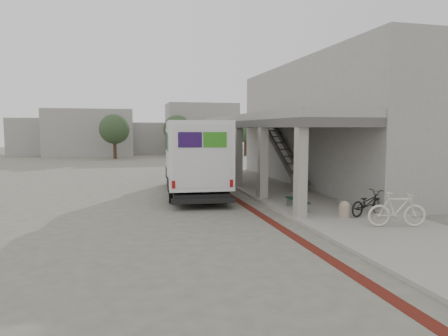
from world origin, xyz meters
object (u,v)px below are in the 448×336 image
object	(u,v)px
fedex_truck	(194,156)
bicycle_cream	(397,210)
bicycle_black	(368,203)
bench	(298,202)
utility_cabinet	(297,183)

from	to	relation	value
fedex_truck	bicycle_cream	distance (m)	10.14
bicycle_black	bicycle_cream	bearing A→B (deg)	157.55
bench	utility_cabinet	size ratio (longest dim) A/B	1.79
bench	bicycle_black	world-z (taller)	bicycle_black
utility_cabinet	bicycle_cream	world-z (taller)	bicycle_cream
bench	utility_cabinet	world-z (taller)	utility_cabinet
bench	utility_cabinet	bearing A→B (deg)	65.11
bicycle_black	bicycle_cream	distance (m)	1.73
bicycle_cream	fedex_truck	bearing A→B (deg)	44.25
bench	bicycle_cream	bearing A→B (deg)	-61.79
fedex_truck	bench	bearing A→B (deg)	-53.75
utility_cabinet	bench	bearing A→B (deg)	-114.49
fedex_truck	utility_cabinet	distance (m)	5.29
fedex_truck	bench	world-z (taller)	fedex_truck
bench	bicycle_cream	distance (m)	3.92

